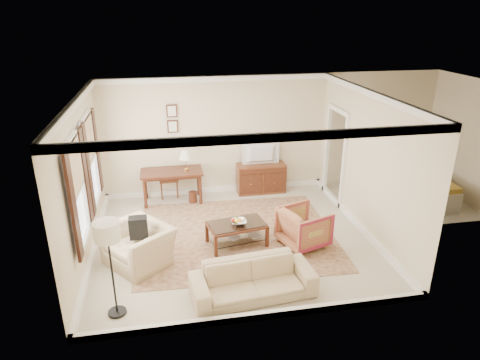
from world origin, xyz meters
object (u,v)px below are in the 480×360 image
object	(u,v)px
tv	(262,147)
sofa	(253,275)
sideboard	(261,178)
coffee_table	(237,228)
club_armchair	(138,239)
striped_armchair	(304,225)
writing_desk	(172,175)

from	to	relation	value
tv	sofa	distance (m)	4.31
sideboard	coffee_table	xyz separation A→B (m)	(-1.06, -2.48, -0.01)
coffee_table	sofa	xyz separation A→B (m)	(-0.02, -1.64, 0.03)
club_armchair	coffee_table	bearing A→B (deg)	61.40
coffee_table	sofa	distance (m)	1.64
coffee_table	striped_armchair	xyz separation A→B (m)	(1.29, -0.24, 0.07)
writing_desk	club_armchair	size ratio (longest dim) A/B	1.29
sideboard	coffee_table	bearing A→B (deg)	-113.11
writing_desk	sideboard	distance (m)	2.25
coffee_table	club_armchair	world-z (taller)	club_armchair
sideboard	sofa	size ratio (longest dim) A/B	0.61
striped_armchair	club_armchair	distance (m)	3.15
sofa	club_armchair	bearing A→B (deg)	138.79
coffee_table	sideboard	bearing A→B (deg)	66.89
striped_armchair	sofa	bearing A→B (deg)	117.82
striped_armchair	writing_desk	bearing A→B (deg)	25.19
club_armchair	sofa	bearing A→B (deg)	15.97
writing_desk	sideboard	xyz separation A→B (m)	(2.21, 0.20, -0.31)
club_armchair	tv	bearing A→B (deg)	95.06
tv	club_armchair	distance (m)	4.09
striped_armchair	sofa	distance (m)	1.92
club_armchair	sofa	distance (m)	2.26
writing_desk	sideboard	size ratio (longest dim) A/B	1.20
tv	club_armchair	bearing A→B (deg)	43.68
writing_desk	coffee_table	size ratio (longest dim) A/B	1.20
writing_desk	tv	distance (m)	2.28
tv	writing_desk	bearing A→B (deg)	4.62
sofa	striped_armchair	bearing A→B (deg)	41.02
club_armchair	sofa	xyz separation A→B (m)	(1.84, -1.31, -0.10)
tv	coffee_table	distance (m)	2.80
coffee_table	club_armchair	size ratio (longest dim) A/B	1.07
club_armchair	writing_desk	bearing A→B (deg)	126.29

